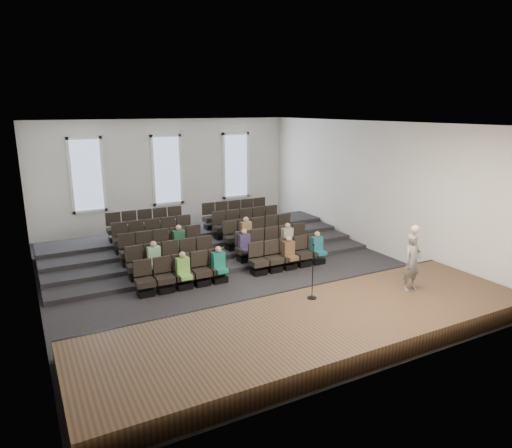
{
  "coord_description": "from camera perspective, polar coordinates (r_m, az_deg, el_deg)",
  "views": [
    {
      "loc": [
        -6.17,
        -13.41,
        5.47
      ],
      "look_at": [
        1.21,
        0.5,
        1.45
      ],
      "focal_mm": 32.0,
      "sensor_mm": 36.0,
      "label": 1
    }
  ],
  "objects": [
    {
      "name": "wall_back",
      "position": [
        21.55,
        -11.09,
        6.13
      ],
      "size": [
        12.0,
        0.04,
        5.0
      ],
      "primitive_type": "cube",
      "color": "silver",
      "rests_on": "ground"
    },
    {
      "name": "stage_lip",
      "position": [
        12.92,
        3.26,
        -9.54
      ],
      "size": [
        11.8,
        0.06,
        0.52
      ],
      "primitive_type": "cube",
      "color": "black",
      "rests_on": "ground"
    },
    {
      "name": "ground",
      "position": [
        15.74,
        -3.05,
        -6.04
      ],
      "size": [
        14.0,
        14.0,
        0.0
      ],
      "primitive_type": "plane",
      "color": "black",
      "rests_on": "ground"
    },
    {
      "name": "windows",
      "position": [
        21.46,
        -11.06,
        6.64
      ],
      "size": [
        8.44,
        0.1,
        3.24
      ],
      "color": "white",
      "rests_on": "wall_back"
    },
    {
      "name": "audience",
      "position": [
        15.81,
        -2.29,
        -2.88
      ],
      "size": [
        6.05,
        2.64,
        1.1
      ],
      "color": "#77BE4C",
      "rests_on": "seating_rows"
    },
    {
      "name": "risers",
      "position": [
        18.46,
        -7.22,
        -2.4
      ],
      "size": [
        11.8,
        4.8,
        0.6
      ],
      "color": "black",
      "rests_on": "ground"
    },
    {
      "name": "mic_stand",
      "position": [
        12.35,
        7.06,
        -7.23
      ],
      "size": [
        0.26,
        0.26,
        1.54
      ],
      "color": "black",
      "rests_on": "stage"
    },
    {
      "name": "wall_left",
      "position": [
        13.74,
        -26.61,
        0.29
      ],
      "size": [
        0.04,
        14.0,
        5.0
      ],
      "primitive_type": "cube",
      "color": "silver",
      "rests_on": "ground"
    },
    {
      "name": "speaker",
      "position": [
        13.42,
        18.95,
        -4.55
      ],
      "size": [
        0.61,
        0.41,
        1.62
      ],
      "primitive_type": "imported",
      "rotation": [
        0.0,
        0.0,
        0.04
      ],
      "color": "#63615E",
      "rests_on": "stage"
    },
    {
      "name": "seating_rows",
      "position": [
        16.87,
        -5.3,
        -2.24
      ],
      "size": [
        6.8,
        4.7,
        1.67
      ],
      "color": "black",
      "rests_on": "ground"
    },
    {
      "name": "stage",
      "position": [
        11.59,
        7.9,
        -12.6
      ],
      "size": [
        11.8,
        3.6,
        0.5
      ],
      "primitive_type": "cube",
      "color": "#4F3622",
      "rests_on": "ground"
    },
    {
      "name": "ceiling",
      "position": [
        14.77,
        -3.32,
        12.51
      ],
      "size": [
        12.0,
        14.0,
        0.02
      ],
      "primitive_type": "cube",
      "color": "white",
      "rests_on": "ground"
    },
    {
      "name": "wall_right",
      "position": [
        18.36,
        14.18,
        4.57
      ],
      "size": [
        0.04,
        14.0,
        5.0
      ],
      "primitive_type": "cube",
      "color": "silver",
      "rests_on": "ground"
    },
    {
      "name": "wall_front",
      "position": [
        9.37,
        15.24,
        -4.7
      ],
      "size": [
        12.0,
        0.04,
        5.0
      ],
      "primitive_type": "cube",
      "color": "silver",
      "rests_on": "ground"
    }
  ]
}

